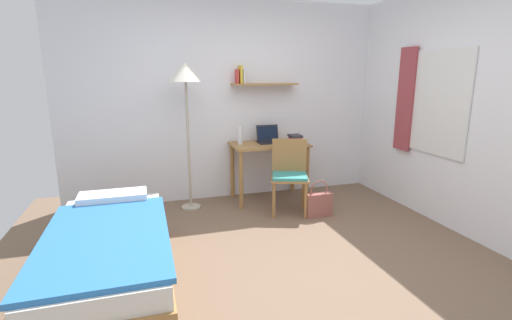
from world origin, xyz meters
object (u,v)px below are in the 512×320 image
at_px(book_stack, 295,139).
at_px(desk_chair, 289,172).
at_px(water_bottle, 240,136).
at_px(bed, 110,256).
at_px(desk, 269,155).
at_px(laptop, 269,138).
at_px(standing_lamp, 186,81).
at_px(handbag, 319,204).

bearing_deg(book_stack, desk_chair, -119.26).
bearing_deg(water_bottle, bed, -132.76).
bearing_deg(desk, water_bottle, 172.48).
height_order(laptop, water_bottle, water_bottle).
bearing_deg(standing_lamp, bed, -118.44).
relative_size(standing_lamp, book_stack, 7.94).
distance_m(book_stack, handbag, 0.98).
height_order(desk, handbag, desk).
xyz_separation_m(standing_lamp, laptop, (1.08, 0.12, -0.75)).
bearing_deg(water_bottle, desk_chair, -50.24).
relative_size(bed, standing_lamp, 1.06).
bearing_deg(book_stack, desk, 173.13).
bearing_deg(desk_chair, standing_lamp, 157.68).
bearing_deg(standing_lamp, desk, 2.23).
height_order(desk, water_bottle, water_bottle).
xyz_separation_m(desk, laptop, (0.02, 0.08, 0.21)).
bearing_deg(laptop, desk_chair, -83.45).
relative_size(desk, book_stack, 4.38).
bearing_deg(water_bottle, desk, -7.52).
bearing_deg(desk, laptop, 76.88).
distance_m(laptop, water_bottle, 0.40).
height_order(desk, standing_lamp, standing_lamp).
relative_size(water_bottle, book_stack, 1.02).
height_order(bed, desk_chair, desk_chair).
bearing_deg(bed, book_stack, 34.57).
xyz_separation_m(desk, desk_chair, (0.09, -0.51, -0.12)).
relative_size(bed, desk, 1.92).
relative_size(laptop, water_bottle, 1.34).
xyz_separation_m(desk_chair, handbag, (0.28, -0.25, -0.34)).
distance_m(desk, standing_lamp, 1.43).
relative_size(desk_chair, book_stack, 3.94).
bearing_deg(book_stack, laptop, 159.44).
distance_m(water_bottle, handbag, 1.32).
xyz_separation_m(bed, laptop, (1.92, 1.67, 0.59)).
bearing_deg(water_bottle, laptop, 4.56).
xyz_separation_m(desk_chair, water_bottle, (-0.47, 0.56, 0.39)).
xyz_separation_m(water_bottle, handbag, (0.75, -0.81, -0.73)).
relative_size(desk, water_bottle, 4.31).
bearing_deg(desk, handbag, -64.19).
xyz_separation_m(desk, handbag, (0.37, -0.76, -0.46)).
bearing_deg(handbag, laptop, 112.49).
distance_m(desk, desk_chair, 0.53).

